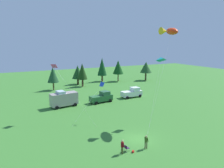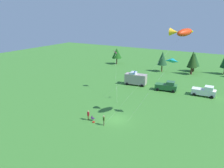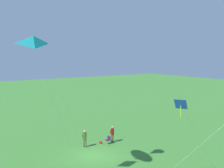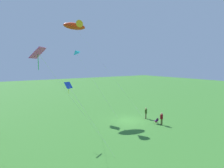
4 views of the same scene
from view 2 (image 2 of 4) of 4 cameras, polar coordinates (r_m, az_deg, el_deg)
ground_plane at (r=38.10m, az=0.98°, el=-9.23°), size 160.00×160.00×0.00m
person_kite_flyer at (r=35.83m, az=-2.16°, el=-9.26°), size 0.48×0.52×1.74m
folding_chair at (r=37.68m, az=-5.12°, el=-8.80°), size 0.55×0.55×0.82m
person_spectator at (r=37.66m, az=-6.22°, el=-7.95°), size 0.37×0.57×1.74m
backpack_on_grass at (r=37.14m, az=-4.84°, el=-9.87°), size 0.39×0.38×0.22m
van_motorhome_grey at (r=56.02m, az=6.20°, el=1.41°), size 5.64×3.18×3.34m
truck_green_flatbed at (r=53.10m, az=14.11°, el=-0.57°), size 5.24×3.00×2.34m
truck_white_pickup at (r=52.33m, az=23.02°, el=-1.75°), size 5.08×2.57×2.34m
treeline_distant at (r=70.78m, az=23.09°, el=5.82°), size 53.24×9.44×7.82m
kite_large_fish at (r=35.24m, az=17.81°, el=12.73°), size 11.06×9.08×15.41m
kite_delta_teal at (r=36.65m, az=15.49°, el=6.10°), size 6.28×5.17×10.78m
kite_diamond_rainbow at (r=50.40m, az=0.83°, el=7.97°), size 5.21×7.78×9.37m
kite_diamond_blue at (r=44.48m, az=5.57°, el=2.75°), size 6.61×2.46×6.39m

